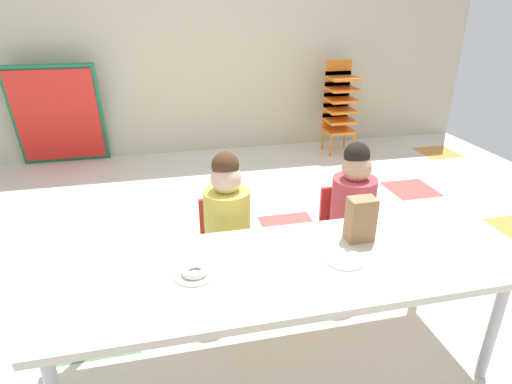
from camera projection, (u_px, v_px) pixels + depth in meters
The scene contains 11 objects.
ground_plane at pixel (246, 266), 2.93m from camera, with size 6.61×5.13×0.02m.
back_wall at pixel (197, 39), 4.68m from camera, with size 6.61×0.10×2.53m, color beige.
craft_table at pixel (281, 273), 1.92m from camera, with size 2.02×0.70×0.58m.
seated_child_near_camera at pixel (227, 215), 2.39m from camera, with size 0.32×0.31×0.92m.
seated_child_middle_seat at pixel (352, 202), 2.54m from camera, with size 0.32×0.32×0.92m.
kid_chair_orange_stack at pixel (339, 103), 4.89m from camera, with size 0.32×0.30×1.04m.
folded_activity_table at pixel (58, 116), 4.49m from camera, with size 0.90×0.29×1.09m.
paper_bag_brown at pixel (361, 219), 2.05m from camera, with size 0.13×0.09×0.22m, color #9E754C.
paper_plate_near_edge at pixel (195, 274), 1.82m from camera, with size 0.18×0.18×0.01m, color white.
paper_plate_center_table at pixel (344, 259), 1.93m from camera, with size 0.18×0.18×0.01m, color white.
donut_powdered_on_plate at pixel (195, 270), 1.82m from camera, with size 0.12×0.12×0.03m, color white.
Camera 1 is at (-0.48, -2.42, 1.66)m, focal length 30.01 mm.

